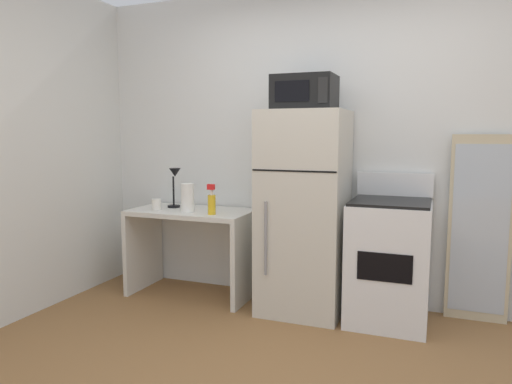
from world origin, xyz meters
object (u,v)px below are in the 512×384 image
desk_lamp (175,181)px  coffee_mug (156,204)px  paper_towel_roll (188,198)px  spray_bottle (212,202)px  microwave (305,93)px  leaning_mirror (480,229)px  refrigerator (304,212)px  oven_range (389,261)px  desk (192,236)px

desk_lamp → coffee_mug: 0.27m
desk_lamp → paper_towel_roll: desk_lamp is taller
coffee_mug → spray_bottle: bearing=-4.2°
coffee_mug → microwave: size_ratio=0.21×
desk_lamp → leaning_mirror: (2.48, 0.19, -0.29)m
refrigerator → oven_range: bearing=0.6°
spray_bottle → leaning_mirror: bearing=11.0°
spray_bottle → oven_range: 1.45m
desk_lamp → leaning_mirror: 2.50m
microwave → oven_range: bearing=2.5°
paper_towel_roll → oven_range: size_ratio=0.22×
paper_towel_roll → spray_bottle: spray_bottle is taller
desk → refrigerator: refrigerator is taller
refrigerator → microwave: microwave is taller
oven_range → spray_bottle: bearing=-174.4°
spray_bottle → coffee_mug: 0.56m
coffee_mug → refrigerator: bearing=3.9°
desk_lamp → paper_towel_roll: 0.29m
spray_bottle → coffee_mug: bearing=175.8°
microwave → oven_range: size_ratio=0.42×
spray_bottle → microwave: bearing=8.2°
coffee_mug → leaning_mirror: size_ratio=0.07×
coffee_mug → leaning_mirror: bearing=7.8°
desk_lamp → microwave: bearing=-4.5°
paper_towel_roll → oven_range: oven_range is taller
refrigerator → leaning_mirror: 1.30m
spray_bottle → leaning_mirror: 2.06m
spray_bottle → refrigerator: 0.75m
coffee_mug → refrigerator: size_ratio=0.06×
oven_range → leaning_mirror: leaning_mirror is taller
desk → leaning_mirror: 2.30m
desk → oven_range: (1.66, -0.01, -0.05)m
refrigerator → oven_range: (0.65, 0.01, -0.32)m
spray_bottle → oven_range: size_ratio=0.23×
desk_lamp → microwave: microwave is taller
paper_towel_roll → microwave: (0.99, 0.06, 0.84)m
refrigerator → oven_range: refrigerator is taller
spray_bottle → oven_range: (1.39, 0.14, -0.38)m
desk → desk_lamp: 0.52m
refrigerator → leaning_mirror: refrigerator is taller
leaning_mirror → spray_bottle: bearing=-169.0°
desk_lamp → spray_bottle: size_ratio=1.42×
desk → spray_bottle: bearing=-29.1°
coffee_mug → oven_range: (1.95, 0.09, -0.33)m
spray_bottle → paper_towel_roll: bearing=169.6°
paper_towel_roll → desk: bearing=100.3°
paper_towel_roll → spray_bottle: (0.25, -0.05, -0.02)m
coffee_mug → oven_range: bearing=2.8°
refrigerator → paper_towel_roll: bearing=-175.2°
desk_lamp → oven_range: 1.93m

